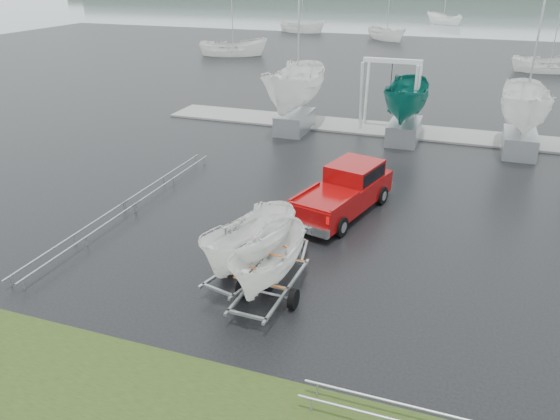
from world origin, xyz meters
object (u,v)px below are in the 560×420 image
at_px(trailer_hitched, 250,205).
at_px(trailer_parked, 269,224).
at_px(pickup_truck, 346,189).
at_px(boat_hoist, 391,85).

height_order(trailer_hitched, trailer_parked, trailer_hitched).
relative_size(trailer_hitched, trailer_parked, 1.05).
relative_size(pickup_truck, trailer_parked, 1.30).
bearing_deg(trailer_parked, boat_hoist, 91.22).
height_order(pickup_truck, trailer_hitched, trailer_hitched).
relative_size(trailer_hitched, boat_hoist, 1.13).
height_order(trailer_parked, boat_hoist, trailer_parked).
xyz_separation_m(pickup_truck, trailer_hitched, (-1.53, -6.02, 1.59)).
distance_m(pickup_truck, trailer_hitched, 6.41).
bearing_deg(trailer_hitched, trailer_parked, -27.11).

